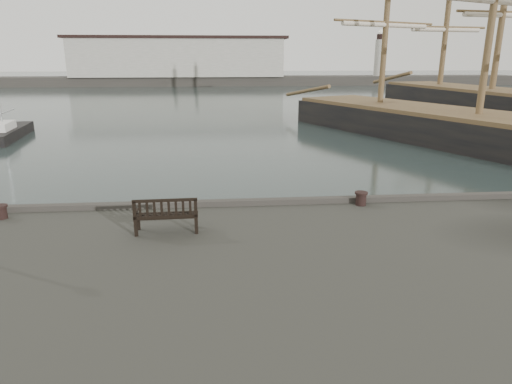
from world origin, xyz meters
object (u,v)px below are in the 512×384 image
Objects in this scene: tall_ship_main at (475,137)px; tall_ship_far at (489,109)px; yacht_d at (6,136)px; bollard_right at (361,199)px; bench at (167,221)px; bollard_left at (1,212)px.

tall_ship_far reaches higher than tall_ship_main.
yacht_d is 46.88m from tall_ship_far.
yacht_d is (-21.45, 23.76, -1.55)m from bollard_right.
bollard_right is (6.15, 1.89, -0.10)m from bench.
bench is at bearing -17.09° from bollard_left.
bench is 46.41m from tall_ship_far.
yacht_d is at bearing -178.17° from tall_ship_far.
tall_ship_far is at bearing 42.92° from bollard_left.
tall_ship_main is (20.10, 19.03, -1.20)m from bench.
bench is at bearing -140.83° from tall_ship_far.
bollard_left is at bearing -73.93° from yacht_d.
yacht_d reaches higher than bench.
bollard_right is (11.25, 0.32, 0.01)m from bollard_left.
bench is 4.15× the size of bollard_left.
tall_ship_far is (10.56, 15.80, 0.20)m from tall_ship_main.
bollard_left is 30.68m from tall_ship_main.
bollard_left is 0.95× the size of bollard_right.
tall_ship_main is at bearing -133.23° from tall_ship_far.
bollard_left is (-5.11, 1.57, -0.11)m from bench.
bollard_right is 0.01× the size of tall_ship_main.
tall_ship_main reaches higher than bench.
bollard_right is at bearing 1.61° from bollard_left.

